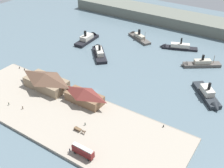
% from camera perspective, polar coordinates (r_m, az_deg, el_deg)
% --- Properties ---
extents(ground_plane, '(320.00, 320.00, 0.00)m').
position_cam_1_polar(ground_plane, '(135.84, -3.81, -1.77)').
color(ground_plane, slate).
extents(quay_promenade, '(110.00, 36.00, 1.20)m').
position_cam_1_polar(quay_promenade, '(122.41, -10.00, -6.46)').
color(quay_promenade, '#9E9384').
rests_on(quay_promenade, ground).
extents(seawall_edge, '(110.00, 0.80, 1.00)m').
position_cam_1_polar(seawall_edge, '(133.25, -4.74, -2.33)').
color(seawall_edge, gray).
rests_on(seawall_edge, ground).
extents(ferry_shed_west_terminal, '(22.12, 11.23, 8.13)m').
position_cam_1_polar(ferry_shed_west_terminal, '(138.69, -13.55, 0.72)').
color(ferry_shed_west_terminal, '#847056').
rests_on(ferry_shed_west_terminal, quay_promenade).
extents(ferry_shed_east_terminal, '(18.01, 8.19, 7.47)m').
position_cam_1_polar(ferry_shed_east_terminal, '(125.74, -5.78, -2.32)').
color(ferry_shed_east_terminal, brown).
rests_on(ferry_shed_east_terminal, quay_promenade).
extents(street_tram, '(8.85, 2.43, 4.10)m').
position_cam_1_polar(street_tram, '(102.01, -6.06, -13.65)').
color(street_tram, maroon).
rests_on(street_tram, quay_promenade).
extents(horse_cart, '(5.93, 1.36, 1.87)m').
position_cam_1_polar(horse_cart, '(112.24, -6.72, -9.42)').
color(horse_cart, brown).
rests_on(horse_cart, quay_promenade).
extents(pedestrian_by_tram, '(0.40, 0.40, 1.62)m').
position_cam_1_polar(pedestrian_by_tram, '(133.55, -20.68, -3.85)').
color(pedestrian_by_tram, '#3D4C42').
rests_on(pedestrian_by_tram, quay_promenade).
extents(pedestrian_near_west_shed, '(0.41, 0.41, 1.67)m').
position_cam_1_polar(pedestrian_near_west_shed, '(129.02, -18.09, -4.68)').
color(pedestrian_near_west_shed, '#4C3D33').
rests_on(pedestrian_near_west_shed, quay_promenade).
extents(pedestrian_near_cart, '(0.43, 0.43, 1.74)m').
position_cam_1_polar(pedestrian_near_cart, '(105.13, -8.79, -13.41)').
color(pedestrian_near_cart, '#33384C').
rests_on(pedestrian_near_cart, quay_promenade).
extents(pedestrian_at_waters_edge, '(0.38, 0.38, 1.53)m').
position_cam_1_polar(pedestrian_at_waters_edge, '(115.01, -5.62, -8.24)').
color(pedestrian_at_waters_edge, '#3D4C42').
rests_on(pedestrian_at_waters_edge, quay_promenade).
extents(mooring_post_center_west, '(0.44, 0.44, 0.90)m').
position_cam_1_polar(mooring_post_center_west, '(115.73, 10.66, -8.60)').
color(mooring_post_center_west, black).
rests_on(mooring_post_center_west, quay_promenade).
extents(mooring_post_center_east, '(0.44, 0.44, 0.90)m').
position_cam_1_polar(mooring_post_center_east, '(159.07, -17.76, 2.93)').
color(mooring_post_center_east, black).
rests_on(mooring_post_center_east, quay_promenade).
extents(mooring_post_east, '(0.44, 0.44, 0.90)m').
position_cam_1_polar(mooring_post_east, '(161.45, -18.69, 3.22)').
color(mooring_post_east, black).
rests_on(mooring_post_east, quay_promenade).
extents(mooring_post_west, '(0.44, 0.44, 0.90)m').
position_cam_1_polar(mooring_post_west, '(151.93, -15.13, 1.91)').
color(mooring_post_west, black).
rests_on(mooring_post_west, quay_promenade).
extents(ferry_approaching_east, '(24.01, 12.64, 8.98)m').
position_cam_1_polar(ferry_approaching_east, '(182.43, 13.17, 7.57)').
color(ferry_approaching_east, black).
rests_on(ferry_approaching_east, ground).
extents(ferry_moored_west, '(21.49, 17.13, 8.33)m').
position_cam_1_polar(ferry_moored_west, '(164.80, 17.45, 4.00)').
color(ferry_moored_west, '#514C47').
rests_on(ferry_moored_west, ground).
extents(ferry_approaching_west, '(19.38, 21.04, 9.78)m').
position_cam_1_polar(ferry_approaching_west, '(137.90, 19.44, -2.45)').
color(ferry_approaching_west, '#23282D').
rests_on(ferry_approaching_west, ground).
extents(ferry_outer_harbor, '(7.67, 22.83, 10.10)m').
position_cam_1_polar(ferry_outer_harbor, '(189.78, -4.85, 9.48)').
color(ferry_outer_harbor, black).
rests_on(ferry_outer_harbor, ground).
extents(ferry_mid_harbor, '(22.41, 15.12, 9.17)m').
position_cam_1_polar(ferry_mid_harbor, '(193.49, 5.30, 9.81)').
color(ferry_mid_harbor, '#514C47').
rests_on(ferry_mid_harbor, ground).
extents(ferry_moored_east, '(20.65, 21.24, 9.50)m').
position_cam_1_polar(ferry_moored_east, '(171.01, -2.76, 6.71)').
color(ferry_moored_east, black).
rests_on(ferry_moored_east, ground).
extents(far_headland, '(180.00, 24.00, 8.00)m').
position_cam_1_polar(far_headland, '(221.92, 13.76, 12.89)').
color(far_headland, '#60665B').
rests_on(far_headland, ground).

